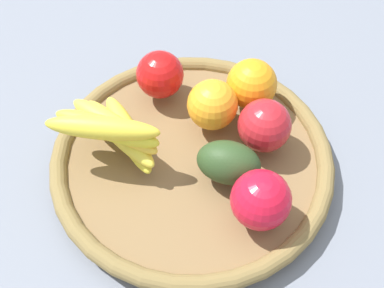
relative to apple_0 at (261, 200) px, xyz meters
The scene contains 9 objects.
ground_plane 0.15m from the apple_0, 137.12° to the left, with size 2.40×2.40×0.00m, color slate.
basket 0.14m from the apple_0, 137.12° to the left, with size 0.41×0.41×0.04m.
apple_0 is the anchor object (origin of this frame).
avocado 0.07m from the apple_0, 127.25° to the left, with size 0.09×0.06×0.06m, color #2A431F.
apple_2 0.26m from the apple_0, 128.18° to the left, with size 0.07×0.07×0.07m, color red.
apple_1 0.12m from the apple_0, 89.79° to the left, with size 0.08×0.08×0.08m, color red.
orange_1 0.17m from the apple_0, 116.34° to the left, with size 0.07×0.07×0.07m, color orange.
banana_bunch 0.22m from the apple_0, 157.66° to the left, with size 0.16×0.14×0.09m.
orange_0 0.20m from the apple_0, 96.09° to the left, with size 0.08×0.08×0.08m, color orange.
Camera 1 is at (0.05, -0.42, 0.62)m, focal length 47.55 mm.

